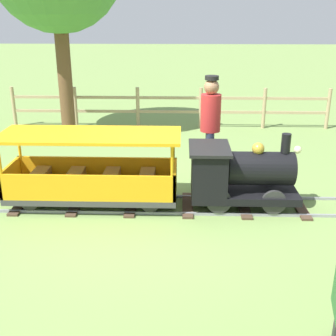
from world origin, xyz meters
The scene contains 6 objects.
ground_plane centered at (0.00, 0.00, 0.00)m, with size 60.00×60.00×0.00m, color #75934C.
track centered at (0.00, 0.16, 0.02)m, with size 0.79×6.05×0.04m.
locomotive centered at (0.00, 1.18, 0.48)m, with size 0.75×1.45×0.99m.
passenger_car centered at (0.00, -0.74, 0.42)m, with size 0.85×2.35×0.97m.
conductor_person centered at (-0.96, 0.88, 0.96)m, with size 0.30×0.30×1.62m.
fence_section centered at (-4.21, 0.16, 0.48)m, with size 0.08×7.13×0.90m.
Camera 1 is at (5.35, 0.45, 2.51)m, focal length 46.28 mm.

